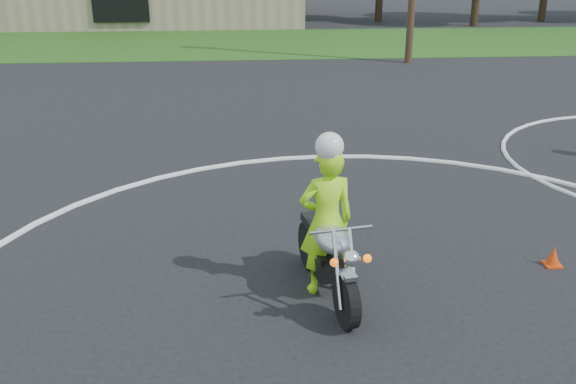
{
  "coord_description": "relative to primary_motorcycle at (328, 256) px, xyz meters",
  "views": [
    {
      "loc": [
        -1.87,
        -4.43,
        4.4
      ],
      "look_at": [
        -1.19,
        4.1,
        1.1
      ],
      "focal_mm": 40.0,
      "sensor_mm": 36.0,
      "label": 1
    }
  ],
  "objects": [
    {
      "name": "primary_motorcycle",
      "position": [
        0.0,
        0.0,
        0.0
      ],
      "size": [
        0.8,
        2.29,
        1.21
      ],
      "rotation": [
        0.0,
        0.0,
        0.18
      ],
      "color": "black",
      "rests_on": "ground"
    },
    {
      "name": "course_markings",
      "position": [
        2.91,
        1.29,
        -0.58
      ],
      "size": [
        19.05,
        19.05,
        0.12
      ],
      "color": "silver",
      "rests_on": "ground"
    },
    {
      "name": "rider_primary_grp",
      "position": [
        -0.01,
        0.14,
        0.5
      ],
      "size": [
        0.82,
        0.61,
        2.24
      ],
      "rotation": [
        0.0,
        0.0,
        0.18
      ],
      "color": "#A9F71A",
      "rests_on": "ground"
    },
    {
      "name": "grass_strip",
      "position": [
        0.74,
        23.94,
        -0.58
      ],
      "size": [
        120.0,
        10.0,
        0.02
      ],
      "primitive_type": "cube",
      "color": "#1E4714",
      "rests_on": "ground"
    }
  ]
}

